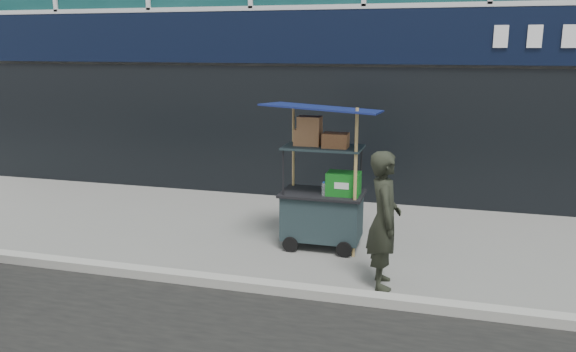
% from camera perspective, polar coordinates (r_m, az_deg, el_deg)
% --- Properties ---
extents(ground, '(80.00, 80.00, 0.00)m').
position_cam_1_polar(ground, '(6.66, 2.20, -11.41)').
color(ground, slate).
rests_on(ground, ground).
extents(curb, '(80.00, 0.18, 0.12)m').
position_cam_1_polar(curb, '(6.46, 1.79, -11.64)').
color(curb, '#989990').
rests_on(curb, ground).
extents(vendor_cart, '(1.51, 1.07, 2.04)m').
position_cam_1_polar(vendor_cart, '(7.76, 3.62, -2.21)').
color(vendor_cart, '#182629').
rests_on(vendor_cart, ground).
extents(vendor_man, '(0.49, 0.65, 1.62)m').
position_cam_1_polar(vendor_man, '(6.56, 9.74, -4.41)').
color(vendor_man, black).
rests_on(vendor_man, ground).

